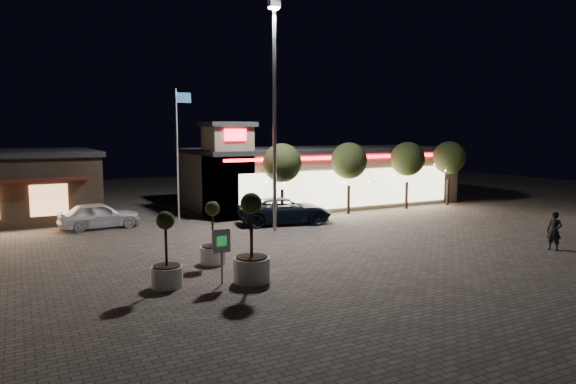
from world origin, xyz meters
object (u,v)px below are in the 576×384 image
pedestrian (554,231)px  valet_sign (221,246)px  planter_left (167,264)px  planter_mid (252,254)px  white_sedan (99,215)px  pickup_truck (285,211)px

pedestrian → valet_sign: bearing=-112.2°
planter_left → valet_sign: size_ratio=1.35×
planter_mid → valet_sign: (-1.06, 0.29, 0.39)m
planter_left → white_sedan: bearing=92.3°
pickup_truck → valet_sign: bearing=154.6°
planter_left → valet_sign: planter_left is taller
valet_sign → planter_mid: bearing=-15.3°
valet_sign → pedestrian: bearing=-8.2°
white_sedan → planter_mid: size_ratio=1.35×
planter_left → valet_sign: bearing=-16.1°
white_sedan → pedestrian: pedestrian is taller
pedestrian → valet_sign: 15.73m
planter_left → planter_mid: size_ratio=0.82×
pedestrian → planter_mid: planter_mid is taller
planter_left → planter_mid: 3.05m
planter_mid → valet_sign: size_ratio=1.64×
pickup_truck → pedestrian: pedestrian is taller
valet_sign → pickup_truck: bearing=51.9°
white_sedan → planter_left: (0.52, -12.85, 0.08)m
pickup_truck → valet_sign: (-7.68, -9.81, 0.62)m
white_sedan → pickup_truck: bearing=-113.1°
planter_left → planter_mid: planter_mid is taller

